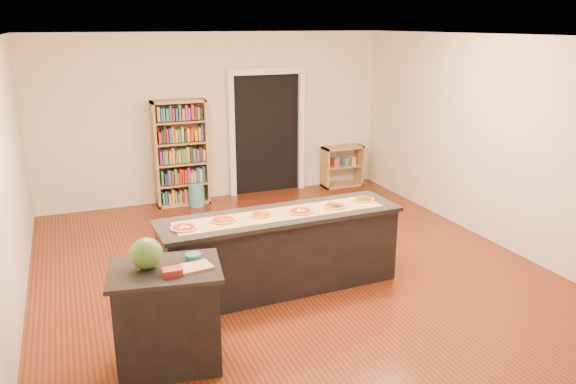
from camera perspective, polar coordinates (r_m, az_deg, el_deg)
name	(u,v)px	position (r m, az deg, el deg)	size (l,w,h in m)	color
room	(294,163)	(6.41, 0.66, 2.94)	(6.00, 7.00, 2.80)	beige
doorway	(267,126)	(9.93, -2.17, 6.75)	(1.40, 0.09, 2.21)	black
kitchen_island	(281,251)	(6.39, -0.74, -6.03)	(2.75, 0.74, 0.91)	black
side_counter	(168,317)	(5.14, -12.12, -12.28)	(0.95, 0.69, 0.94)	black
bookshelf	(181,153)	(9.44, -10.82, 3.89)	(0.87, 0.31, 1.75)	tan
low_shelf	(342,166)	(10.51, 5.53, 2.64)	(0.75, 0.32, 0.75)	tan
waste_bin	(196,195)	(9.47, -9.30, -0.32)	(0.25, 0.25, 0.36)	teal
kraft_paper	(281,214)	(6.21, -0.69, -2.24)	(2.39, 0.43, 0.00)	#997B4F
watermelon	(146,253)	(4.91, -14.19, -6.07)	(0.27, 0.27, 0.27)	#144214
cutting_board	(194,267)	(4.87, -9.58, -7.55)	(0.30, 0.20, 0.02)	tan
package_red	(172,272)	(4.78, -11.67, -7.93)	(0.16, 0.12, 0.06)	maroon
package_teal	(193,257)	(5.04, -9.59, -6.51)	(0.14, 0.14, 0.05)	#195966
pizza_a	(184,228)	(5.87, -10.51, -3.59)	(0.28, 0.28, 0.02)	tan
pizza_b	(223,220)	(6.03, -6.61, -2.84)	(0.26, 0.26, 0.02)	tan
pizza_c	(261,214)	(6.17, -2.71, -2.30)	(0.26, 0.26, 0.02)	tan
pizza_d	(300,211)	(6.27, 1.26, -1.96)	(0.29, 0.29, 0.02)	tan
pizza_e	(335,206)	(6.47, 4.75, -1.42)	(0.25, 0.25, 0.02)	tan
pizza_f	(364,199)	(6.74, 7.72, -0.75)	(0.26, 0.26, 0.02)	tan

